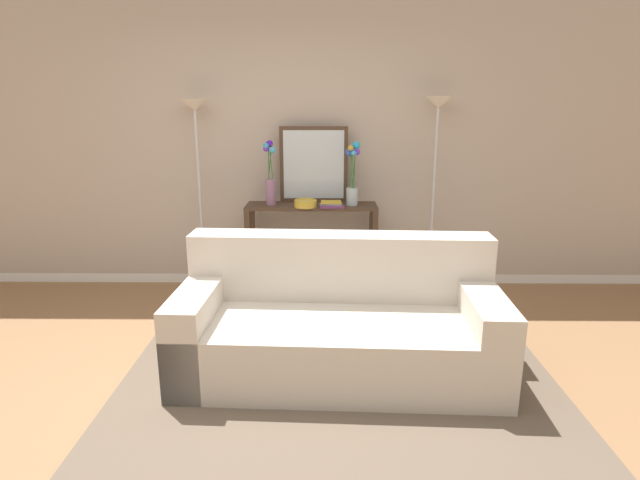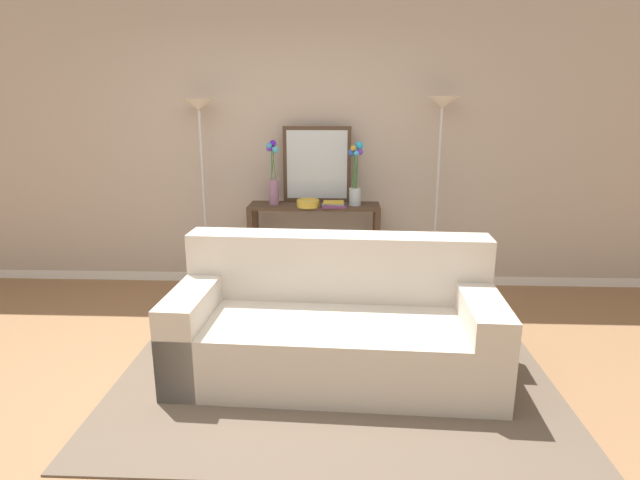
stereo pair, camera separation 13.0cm
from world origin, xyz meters
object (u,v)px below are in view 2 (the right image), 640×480
(couch, at_px, (335,327))
(floor_lamp_right, at_px, (440,141))
(vase_short_flowers, at_px, (355,178))
(fruit_bowl, at_px, (308,203))
(console_table, at_px, (314,234))
(wall_mirror, at_px, (317,165))
(floor_lamp_left, at_px, (201,143))
(book_stack, at_px, (334,204))
(book_row_under_console, at_px, (287,286))
(vase_tall_flowers, at_px, (273,179))

(couch, bearing_deg, floor_lamp_right, 59.20)
(vase_short_flowers, bearing_deg, couch, -96.11)
(fruit_bowl, bearing_deg, console_table, 64.48)
(console_table, distance_m, floor_lamp_right, 1.40)
(vase_short_flowers, bearing_deg, wall_mirror, 156.30)
(console_table, distance_m, floor_lamp_left, 1.32)
(floor_lamp_right, bearing_deg, vase_short_flowers, -175.43)
(book_stack, relative_size, book_row_under_console, 0.49)
(vase_tall_flowers, bearing_deg, book_row_under_console, 0.83)
(fruit_bowl, bearing_deg, vase_short_flowers, 12.53)
(book_row_under_console, bearing_deg, fruit_bowl, -26.66)
(console_table, relative_size, floor_lamp_right, 0.66)
(wall_mirror, height_order, book_row_under_console, wall_mirror)
(console_table, bearing_deg, couch, -81.61)
(couch, height_order, vase_short_flowers, vase_short_flowers)
(couch, xyz_separation_m, floor_lamp_left, (-1.25, 1.51, 1.10))
(floor_lamp_right, bearing_deg, book_stack, -170.32)
(console_table, bearing_deg, vase_tall_flowers, -179.75)
(floor_lamp_left, xyz_separation_m, book_stack, (1.21, -0.16, -0.53))
(vase_tall_flowers, xyz_separation_m, book_stack, (0.55, -0.11, -0.21))
(couch, distance_m, floor_lamp_right, 2.08)
(vase_tall_flowers, bearing_deg, floor_lamp_left, 175.70)
(vase_tall_flowers, height_order, fruit_bowl, vase_tall_flowers)
(wall_mirror, distance_m, fruit_bowl, 0.41)
(vase_tall_flowers, distance_m, vase_short_flowers, 0.74)
(vase_short_flowers, bearing_deg, fruit_bowl, -167.47)
(vase_short_flowers, distance_m, fruit_bowl, 0.48)
(floor_lamp_right, xyz_separation_m, fruit_bowl, (-1.17, -0.15, -0.54))
(couch, height_order, book_stack, book_stack)
(console_table, height_order, floor_lamp_left, floor_lamp_left)
(floor_lamp_left, distance_m, fruit_bowl, 1.12)
(floor_lamp_right, relative_size, book_row_under_console, 3.99)
(couch, distance_m, vase_short_flowers, 1.66)
(console_table, distance_m, wall_mirror, 0.64)
(fruit_bowl, distance_m, book_row_under_console, 0.86)
(console_table, height_order, wall_mirror, wall_mirror)
(couch, height_order, console_table, couch)
(vase_short_flowers, xyz_separation_m, book_row_under_console, (-0.63, 0.01, -1.04))
(vase_tall_flowers, distance_m, book_row_under_console, 1.03)
(book_stack, bearing_deg, console_table, 147.90)
(couch, bearing_deg, book_stack, 91.57)
(floor_lamp_right, bearing_deg, fruit_bowl, -172.52)
(floor_lamp_left, bearing_deg, vase_tall_flowers, -4.30)
(couch, xyz_separation_m, floor_lamp_right, (0.90, 1.51, 1.11))
(wall_mirror, xyz_separation_m, book_stack, (0.16, -0.26, -0.32))
(wall_mirror, bearing_deg, book_stack, -57.83)
(floor_lamp_left, relative_size, vase_tall_flowers, 3.09)
(book_stack, bearing_deg, couch, -88.43)
(console_table, xyz_separation_m, vase_tall_flowers, (-0.37, -0.00, 0.51))
(vase_tall_flowers, relative_size, fruit_bowl, 2.84)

